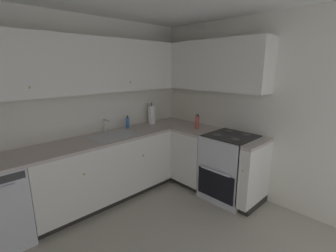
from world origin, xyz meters
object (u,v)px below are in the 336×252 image
(soap_bottle, at_px, (128,123))
(oven_range, at_px, (229,166))
(oil_bottle, at_px, (197,122))
(paper_towel_roll, at_px, (152,115))

(soap_bottle, bearing_deg, oven_range, -60.08)
(oven_range, bearing_deg, oil_bottle, 91.90)
(oven_range, relative_size, oil_bottle, 4.72)
(oil_bottle, bearing_deg, oven_range, -88.10)
(oven_range, distance_m, oil_bottle, 0.79)
(oil_bottle, bearing_deg, soap_bottle, 134.99)
(oven_range, distance_m, paper_towel_roll, 1.45)
(paper_towel_roll, xyz_separation_m, oil_bottle, (0.28, -0.72, -0.05))
(paper_towel_roll, relative_size, oil_bottle, 1.61)
(oven_range, bearing_deg, soap_bottle, 119.92)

